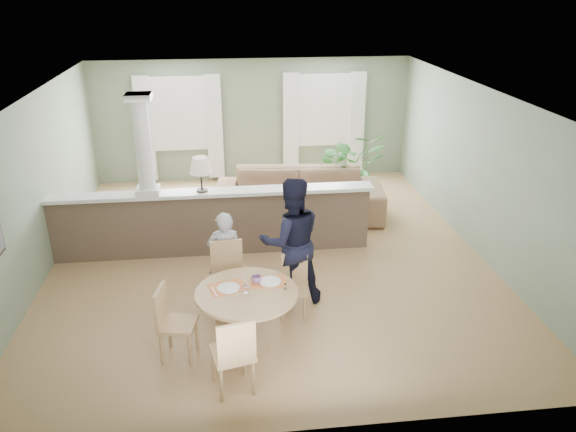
{
  "coord_description": "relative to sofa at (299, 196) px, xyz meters",
  "views": [
    {
      "loc": [
        -0.68,
        -8.39,
        4.27
      ],
      "look_at": [
        0.2,
        -1.0,
        1.12
      ],
      "focal_mm": 35.0,
      "sensor_mm": 36.0,
      "label": 1
    }
  ],
  "objects": [
    {
      "name": "pony_wall",
      "position": [
        -1.7,
        -1.31,
        0.25
      ],
      "size": [
        5.32,
        0.38,
        2.7
      ],
      "color": "brown",
      "rests_on": "ground"
    },
    {
      "name": "sofa",
      "position": [
        0.0,
        0.0,
        0.0
      ],
      "size": [
        3.26,
        1.54,
        0.92
      ],
      "primitive_type": "imported",
      "rotation": [
        0.0,
        0.0,
        -0.1
      ],
      "color": "#846448",
      "rests_on": "ground"
    },
    {
      "name": "chair_far_man",
      "position": [
        -0.52,
        -3.29,
        0.01
      ],
      "size": [
        0.44,
        0.44,
        0.84
      ],
      "rotation": [
        0.0,
        0.0,
        -0.17
      ],
      "color": "tan",
      "rests_on": "ground"
    },
    {
      "name": "man_person",
      "position": [
        -0.52,
        -2.95,
        0.46
      ],
      "size": [
        0.97,
        0.79,
        1.85
      ],
      "primitive_type": "imported",
      "rotation": [
        0.0,
        0.0,
        3.25
      ],
      "color": "black",
      "rests_on": "ground"
    },
    {
      "name": "chair_side",
      "position": [
        -2.1,
        -4.09,
        0.06
      ],
      "size": [
        0.5,
        0.5,
        0.94
      ],
      "rotation": [
        0.0,
        0.0,
        1.36
      ],
      "color": "tan",
      "rests_on": "ground"
    },
    {
      "name": "room_shell",
      "position": [
        -0.74,
        -0.88,
        1.35
      ],
      "size": [
        7.02,
        8.02,
        2.71
      ],
      "color": "gray",
      "rests_on": "ground"
    },
    {
      "name": "chair_near",
      "position": [
        -1.38,
        -4.85,
        0.08
      ],
      "size": [
        0.53,
        0.53,
        0.98
      ],
      "rotation": [
        0.0,
        0.0,
        3.37
      ],
      "color": "tan",
      "rests_on": "ground"
    },
    {
      "name": "ground",
      "position": [
        -0.72,
        -1.51,
        -0.46
      ],
      "size": [
        8.0,
        8.0,
        0.0
      ],
      "primitive_type": "plane",
      "color": "tan",
      "rests_on": "ground"
    },
    {
      "name": "dining_table",
      "position": [
        -1.19,
        -3.96,
        0.15
      ],
      "size": [
        1.26,
        1.26,
        0.86
      ],
      "rotation": [
        0.0,
        0.0,
        0.28
      ],
      "color": "tan",
      "rests_on": "ground"
    },
    {
      "name": "chair_far_boy",
      "position": [
        -1.41,
        -3.14,
        0.1
      ],
      "size": [
        0.49,
        0.49,
        1.01
      ],
      "rotation": [
        0.0,
        0.0,
        0.08
      ],
      "color": "tan",
      "rests_on": "ground"
    },
    {
      "name": "houseplant",
      "position": [
        1.15,
        0.72,
        0.29
      ],
      "size": [
        1.55,
        1.4,
        1.51
      ],
      "primitive_type": "imported",
      "rotation": [
        0.0,
        0.0,
        0.18
      ],
      "color": "#326F2C",
      "rests_on": "ground"
    },
    {
      "name": "child_person",
      "position": [
        -1.44,
        -2.84,
        0.22
      ],
      "size": [
        0.5,
        0.34,
        1.35
      ],
      "primitive_type": "imported",
      "rotation": [
        0.0,
        0.0,
        3.17
      ],
      "color": "#9F9EA4",
      "rests_on": "ground"
    }
  ]
}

